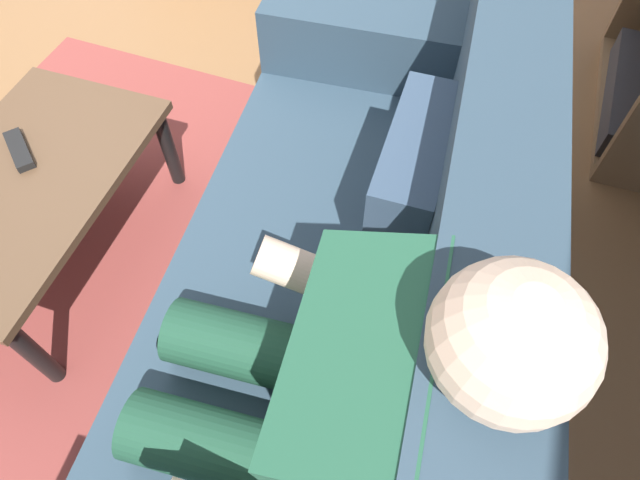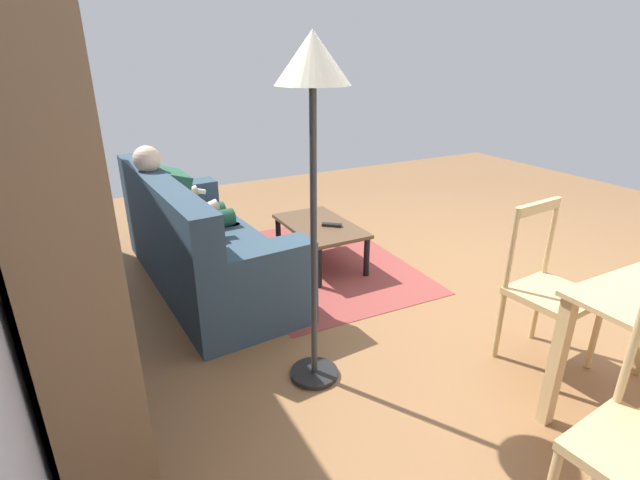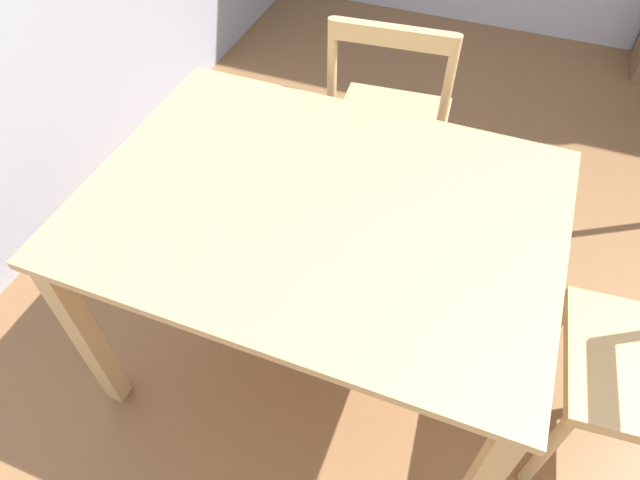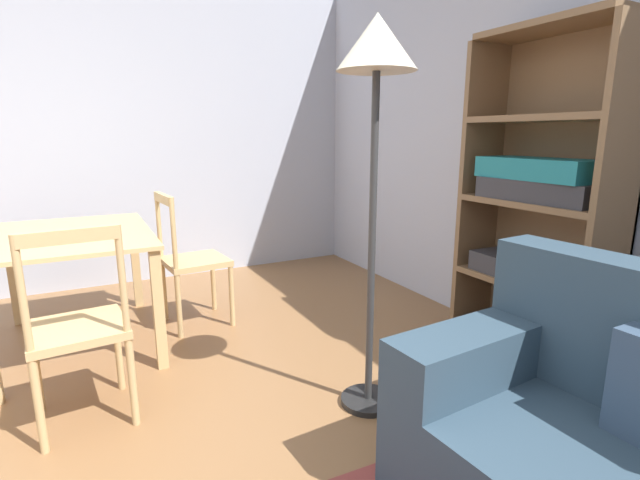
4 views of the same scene
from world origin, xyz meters
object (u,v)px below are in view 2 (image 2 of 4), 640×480
(coffee_table, at_px, (320,230))
(tv_remote, at_px, (332,225))
(couch, at_px, (199,246))
(dining_chair_facing_couch, at_px, (549,291))
(floor_lamp, at_px, (313,97))
(person_lounging, at_px, (185,208))
(bookshelf, at_px, (69,286))

(coffee_table, bearing_deg, tv_remote, -145.73)
(couch, bearing_deg, coffee_table, -95.70)
(tv_remote, distance_m, dining_chair_facing_couch, 1.85)
(floor_lamp, bearing_deg, coffee_table, -29.30)
(couch, xyz_separation_m, person_lounging, (0.29, 0.02, 0.24))
(tv_remote, bearing_deg, dining_chair_facing_couch, 54.17)
(tv_remote, height_order, bookshelf, bookshelf)
(coffee_table, distance_m, floor_lamp, 2.02)
(dining_chair_facing_couch, distance_m, floor_lamp, 1.77)
(dining_chair_facing_couch, bearing_deg, bookshelf, 77.73)
(couch, distance_m, floor_lamp, 1.96)
(floor_lamp, bearing_deg, dining_chair_facing_couch, -111.38)
(couch, bearing_deg, tv_remote, -100.19)
(person_lounging, height_order, coffee_table, person_lounging)
(tv_remote, bearing_deg, floor_lamp, 6.92)
(bookshelf, bearing_deg, couch, -30.86)
(coffee_table, distance_m, dining_chair_facing_couch, 1.96)
(couch, relative_size, tv_remote, 12.55)
(dining_chair_facing_couch, bearing_deg, couch, 38.11)
(person_lounging, height_order, bookshelf, bookshelf)
(bookshelf, bearing_deg, coffee_table, -54.75)
(person_lounging, bearing_deg, bookshelf, 154.01)
(person_lounging, height_order, dining_chair_facing_couch, person_lounging)
(coffee_table, bearing_deg, floor_lamp, 150.70)
(couch, height_order, coffee_table, couch)
(tv_remote, relative_size, floor_lamp, 0.09)
(coffee_table, relative_size, floor_lamp, 0.48)
(bookshelf, bearing_deg, dining_chair_facing_couch, -102.27)
(coffee_table, height_order, dining_chair_facing_couch, dining_chair_facing_couch)
(bookshelf, height_order, dining_chair_facing_couch, bookshelf)
(bookshelf, bearing_deg, person_lounging, -25.99)
(tv_remote, xyz_separation_m, bookshelf, (-1.26, 1.98, 0.48))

